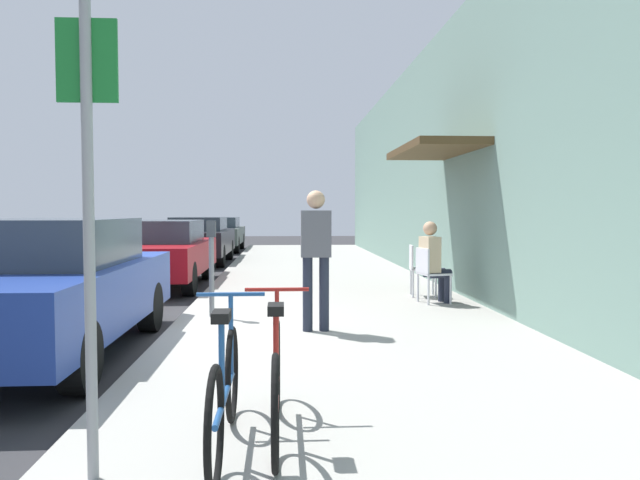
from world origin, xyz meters
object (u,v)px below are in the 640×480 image
Objects in this scene: bicycle_1 at (276,381)px; cafe_chair_0 at (430,271)px; parked_car_2 at (199,239)px; parking_meter at (211,261)px; bicycle_0 at (225,392)px; parked_car_0 at (47,286)px; street_sign at (89,199)px; seated_patron_0 at (433,259)px; pedestrian_standing at (316,249)px; parked_car_3 at (219,233)px; parked_car_1 at (161,252)px; cafe_chair_1 at (418,267)px.

bicycle_1 is 1.97× the size of cafe_chair_0.
parked_car_2 is 10.12m from cafe_chair_0.
parking_meter is 0.77× the size of bicycle_0.
street_sign is at bearing -65.78° from parked_car_0.
bicycle_0 is at bearing -115.36° from seated_patron_0.
bicycle_1 is at bearing -113.64° from seated_patron_0.
parked_car_3 is at bearing 100.02° from pedestrian_standing.
bicycle_0 is (2.18, -20.17, -0.22)m from parked_car_3.
seated_patron_0 is at bearing 47.11° from pedestrian_standing.
pedestrian_standing reaches higher than seated_patron_0.
cafe_chair_0 is (4.84, 2.73, -0.14)m from parked_car_0.
bicycle_0 is at bearing -81.52° from parked_car_2.
seated_patron_0 is at bearing -33.66° from parked_car_1.
cafe_chair_0 is at bearing -61.43° from parked_car_2.
pedestrian_standing reaches higher than parked_car_1.
bicycle_0 is 1.97× the size of cafe_chair_0.
parked_car_3 is at bearing 90.00° from parked_car_2.
parked_car_0 is at bearing -90.00° from parked_car_3.
parked_car_3 is 20.29m from bicycle_0.
parked_car_3 is at bearing 90.00° from parked_car_1.
pedestrian_standing is at bearing 78.30° from bicycle_0.
cafe_chair_1 is 3.50m from pedestrian_standing.
parked_car_0 is 3.73m from bicycle_1.
bicycle_0 is at bearing -53.97° from parked_car_0.
cafe_chair_1 is at bearing 64.01° from street_sign.
parked_car_2 is 14.77m from bicycle_0.
parked_car_0 is at bearing -90.00° from parked_car_1.
pedestrian_standing is (2.93, -16.56, 0.42)m from parked_car_3.
pedestrian_standing is (2.93, 0.62, 0.36)m from parked_car_0.
bicycle_0 is at bearing -114.93° from cafe_chair_0.
parked_car_2 is at bearing 90.00° from parked_car_0.
parked_car_2 is at bearing 104.91° from pedestrian_standing.
parked_car_0 is at bearing -132.42° from parking_meter.
parking_meter is at bearing 101.87° from bicycle_1.
pedestrian_standing is at bearing 82.61° from bicycle_1.
parked_car_2 is 14.59m from bicycle_1.
parked_car_3 is 20.59m from street_sign.
street_sign is at bearing -115.99° from cafe_chair_1.
bicycle_0 is 6.36m from seated_patron_0.
parking_meter is at bearing -151.13° from cafe_chair_1.
seated_patron_0 is (2.41, 5.50, 0.34)m from bicycle_1.
bicycle_0 is (0.68, 0.34, -1.16)m from street_sign.
parked_car_0 is at bearing -168.00° from pedestrian_standing.
parked_car_2 is at bearing 99.82° from bicycle_1.
seated_patron_0 is (3.35, 1.05, -0.07)m from parking_meter.
parked_car_3 reaches higher than cafe_chair_1.
seated_patron_0 is at bearing 12.13° from cafe_chair_0.
parked_car_2 is 5.57m from parked_car_3.
seated_patron_0 is at bearing 29.25° from parked_car_0.
seated_patron_0 is (4.90, -3.26, 0.10)m from parked_car_1.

